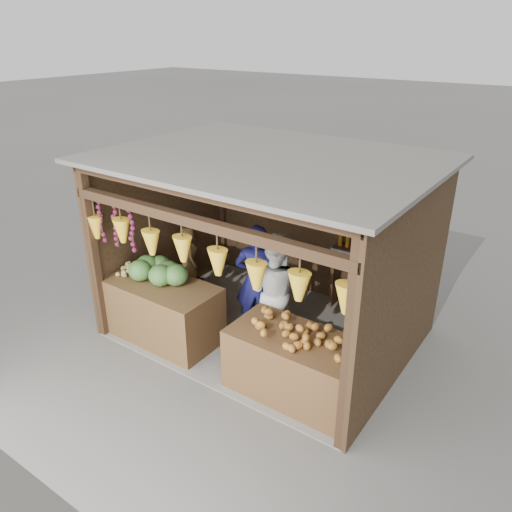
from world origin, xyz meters
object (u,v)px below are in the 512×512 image
at_px(counter_left, 162,310).
at_px(woman_standing, 275,291).
at_px(counter_right, 298,367).
at_px(man_standing, 256,281).
at_px(vendor_seated, 188,254).

xyz_separation_m(counter_left, woman_standing, (1.44, 0.79, 0.41)).
xyz_separation_m(counter_right, man_standing, (-1.22, 0.86, 0.45)).
bearing_deg(woman_standing, counter_right, 133.76).
height_order(counter_right, woman_standing, woman_standing).
bearing_deg(man_standing, vendor_seated, -33.95).
bearing_deg(counter_left, man_standing, 39.68).
relative_size(counter_left, man_standing, 1.00).
bearing_deg(counter_right, vendor_seated, 158.09).
bearing_deg(woman_standing, counter_left, 25.22).
height_order(counter_left, counter_right, counter_left).
bearing_deg(counter_left, woman_standing, 28.80).
distance_m(man_standing, woman_standing, 0.39).
bearing_deg(man_standing, woman_standing, 142.13).
distance_m(man_standing, vendor_seated, 1.56).
relative_size(man_standing, woman_standing, 1.01).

